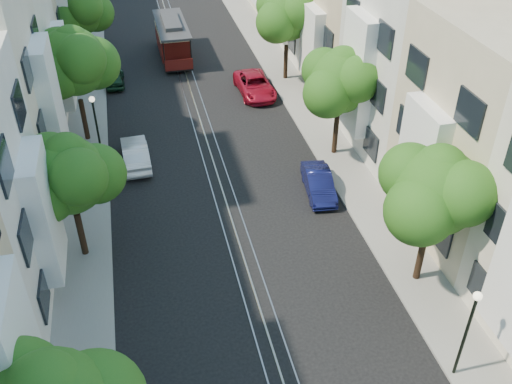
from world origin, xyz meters
TOP-DOWN VIEW (x-y plane):
  - ground at (0.00, 28.00)m, footprint 200.00×200.00m
  - sidewalk_east at (7.25, 28.00)m, footprint 2.50×80.00m
  - sidewalk_west at (-7.25, 28.00)m, footprint 2.50×80.00m
  - rail_left at (-0.55, 28.00)m, footprint 0.06×80.00m
  - rail_slot at (0.00, 28.00)m, footprint 0.06×80.00m
  - rail_right at (0.55, 28.00)m, footprint 0.06×80.00m
  - lane_line at (0.00, 28.00)m, footprint 0.08×80.00m
  - townhouses_east at (11.87, 27.91)m, footprint 7.75×72.00m
  - tree_e_b at (7.26, 8.98)m, footprint 4.93×4.08m
  - tree_e_c at (7.26, 19.98)m, footprint 4.84×3.99m
  - tree_e_d at (7.26, 30.98)m, footprint 5.01×4.16m
  - tree_w_b at (-7.14, 13.98)m, footprint 4.72×3.87m
  - tree_w_c at (-7.14, 24.98)m, footprint 5.13×4.28m
  - tree_w_d at (-7.14, 35.98)m, footprint 4.84×3.99m
  - lamp_east at (6.30, 4.00)m, footprint 0.32×0.32m
  - lamp_west at (-6.30, 22.00)m, footprint 0.32×0.32m
  - cable_car at (-0.50, 37.20)m, footprint 2.39×7.42m
  - parked_car_e_mid at (5.01, 16.32)m, footprint 1.75×3.94m
  - parked_car_e_far at (4.40, 29.02)m, footprint 2.43×4.97m
  - parked_car_w_mid at (-4.40, 21.51)m, footprint 1.63×4.20m
  - parked_car_w_far at (-5.30, 32.88)m, footprint 1.40×3.41m

SIDE VIEW (x-z plane):
  - ground at x=0.00m, z-range 0.00..0.00m
  - lane_line at x=0.00m, z-range 0.00..0.01m
  - rail_left at x=-0.55m, z-range 0.00..0.02m
  - rail_slot at x=0.00m, z-range 0.00..0.02m
  - rail_right at x=0.55m, z-range 0.00..0.02m
  - sidewalk_east at x=7.25m, z-range 0.00..0.12m
  - sidewalk_west at x=-7.25m, z-range 0.00..0.12m
  - parked_car_w_far at x=-5.30m, z-range 0.00..1.15m
  - parked_car_e_mid at x=5.01m, z-range 0.00..1.26m
  - parked_car_e_far at x=4.40m, z-range 0.00..1.36m
  - parked_car_w_mid at x=-4.40m, z-range 0.00..1.37m
  - cable_car at x=-0.50m, z-range 0.26..3.10m
  - lamp_east at x=6.30m, z-range 0.77..4.93m
  - lamp_west at x=-6.30m, z-range 0.77..4.93m
  - tree_w_b at x=-7.14m, z-range 1.26..7.53m
  - tree_e_c at x=7.26m, z-range 1.34..7.86m
  - tree_w_d at x=-7.14m, z-range 1.34..7.86m
  - tree_e_b at x=7.26m, z-range 1.39..8.07m
  - tree_e_d at x=7.26m, z-range 1.44..8.29m
  - tree_w_c at x=-7.14m, z-range 1.52..8.62m
  - townhouses_east at x=11.87m, z-range -0.82..11.18m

